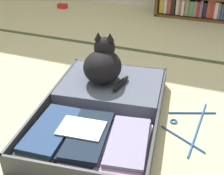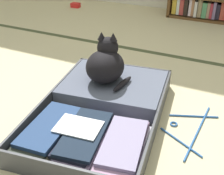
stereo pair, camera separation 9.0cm
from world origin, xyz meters
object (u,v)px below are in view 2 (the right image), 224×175
at_px(black_cat, 106,64).
at_px(small_red_pouch, 76,5).
at_px(clothes_hanger, 190,129).
at_px(open_suitcase, 103,107).

height_order(black_cat, small_red_pouch, black_cat).
relative_size(clothes_hanger, small_red_pouch, 4.77).
bearing_deg(black_cat, clothes_hanger, -12.59).
distance_m(clothes_hanger, small_red_pouch, 2.41).
bearing_deg(open_suitcase, small_red_pouch, 125.02).
bearing_deg(clothes_hanger, black_cat, 167.41).
height_order(black_cat, clothes_hanger, black_cat).
relative_size(open_suitcase, clothes_hanger, 2.12).
height_order(clothes_hanger, small_red_pouch, small_red_pouch).
bearing_deg(small_red_pouch, black_cat, -53.58).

